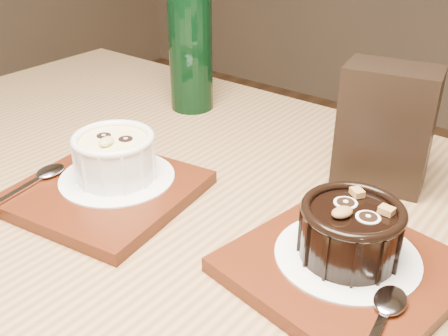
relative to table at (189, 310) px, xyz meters
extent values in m
cube|color=brown|center=(0.00, 0.00, 0.07)|extent=(1.20, 0.81, 0.04)
cylinder|color=brown|center=(-0.55, 0.35, -0.30)|extent=(0.06, 0.06, 0.71)
cube|color=#511F0D|center=(-0.12, 0.01, 0.10)|extent=(0.20, 0.20, 0.01)
cylinder|color=white|center=(-0.13, 0.03, 0.11)|extent=(0.13, 0.13, 0.00)
cylinder|color=white|center=(-0.13, 0.03, 0.13)|extent=(0.09, 0.09, 0.05)
cylinder|color=#F2E594|center=(-0.13, 0.03, 0.15)|extent=(0.07, 0.07, 0.00)
torus|color=white|center=(-0.13, 0.03, 0.16)|extent=(0.09, 0.09, 0.01)
cylinder|color=black|center=(-0.14, 0.03, 0.16)|extent=(0.02, 0.02, 0.00)
cylinder|color=black|center=(-0.12, 0.04, 0.16)|extent=(0.02, 0.02, 0.00)
ellipsoid|color=#D2BD7A|center=(-0.12, 0.01, 0.16)|extent=(0.02, 0.02, 0.01)
cube|color=#511F0D|center=(0.14, 0.05, 0.10)|extent=(0.21, 0.21, 0.01)
cylinder|color=white|center=(0.14, 0.06, 0.11)|extent=(0.13, 0.13, 0.00)
cylinder|color=black|center=(0.14, 0.06, 0.13)|extent=(0.09, 0.09, 0.05)
cylinder|color=black|center=(0.14, 0.06, 0.15)|extent=(0.07, 0.07, 0.00)
torus|color=black|center=(0.14, 0.06, 0.16)|extent=(0.09, 0.09, 0.01)
cylinder|color=black|center=(0.13, 0.07, 0.15)|extent=(0.02, 0.02, 0.00)
cylinder|color=black|center=(0.16, 0.06, 0.15)|extent=(0.02, 0.02, 0.00)
ellipsoid|color=brown|center=(0.14, 0.04, 0.16)|extent=(0.02, 0.02, 0.01)
cube|color=olive|center=(0.13, 0.08, 0.16)|extent=(0.02, 0.01, 0.01)
cube|color=olive|center=(0.17, 0.07, 0.16)|extent=(0.01, 0.01, 0.01)
cube|color=black|center=(0.10, 0.23, 0.16)|extent=(0.11, 0.08, 0.14)
cylinder|color=black|center=(-0.22, 0.27, 0.18)|extent=(0.06, 0.06, 0.17)
camera|label=1|loc=(0.29, -0.31, 0.40)|focal=42.00mm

